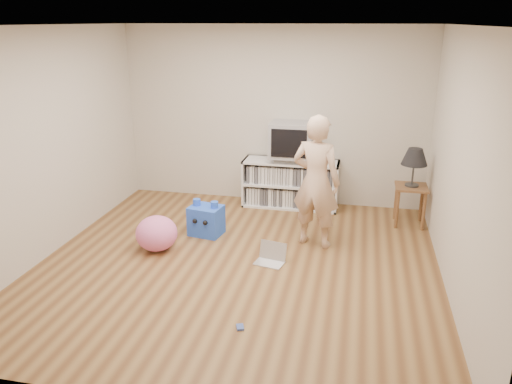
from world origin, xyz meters
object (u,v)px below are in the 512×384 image
object	(u,v)px
person	(316,182)
laptop	(271,257)
table_lamp	(415,158)
plush_blue	(206,220)
crt_tv	(291,139)
side_table	(411,195)
plush_pink	(157,233)
dvd_deck	(291,159)
media_unit	(291,183)

from	to	relation	value
person	laptop	size ratio (longest dim) A/B	4.40
table_lamp	plush_blue	world-z (taller)	table_lamp
crt_tv	side_table	size ratio (longest dim) A/B	1.09
laptop	plush_pink	bearing A→B (deg)	-169.33
side_table	table_lamp	xyz separation A→B (m)	(0.00, 0.00, 0.53)
crt_tv	laptop	xyz separation A→B (m)	(0.06, -1.87, -0.96)
side_table	plush_blue	distance (m)	2.76
dvd_deck	side_table	xyz separation A→B (m)	(1.68, -0.37, -0.32)
dvd_deck	plush_blue	xyz separation A→B (m)	(-0.91, -1.27, -0.54)
plush_blue	plush_pink	world-z (taller)	plush_blue
media_unit	laptop	world-z (taller)	media_unit
media_unit	crt_tv	distance (m)	0.67
person	laptop	world-z (taller)	person
dvd_deck	side_table	distance (m)	1.75
media_unit	laptop	distance (m)	1.91
media_unit	laptop	xyz separation A→B (m)	(0.06, -1.89, -0.29)
laptop	side_table	bearing A→B (deg)	54.70
crt_tv	person	world-z (taller)	person
side_table	media_unit	bearing A→B (deg)	167.09
plush_blue	plush_pink	xyz separation A→B (m)	(-0.44, -0.57, 0.01)
crt_tv	person	size ratio (longest dim) A/B	0.37
crt_tv	plush_blue	bearing A→B (deg)	-125.86
plush_blue	side_table	bearing A→B (deg)	29.15
media_unit	person	size ratio (longest dim) A/B	0.86
plush_blue	person	bearing A→B (deg)	9.69
plush_pink	person	bearing A→B (deg)	16.89
table_lamp	laptop	distance (m)	2.38
person	side_table	bearing A→B (deg)	-128.04
crt_tv	table_lamp	size ratio (longest dim) A/B	1.17
side_table	laptop	size ratio (longest dim) A/B	1.49
side_table	laptop	distance (m)	2.24
person	crt_tv	bearing A→B (deg)	-54.31
person	laptop	xyz separation A→B (m)	(-0.43, -0.59, -0.75)
side_table	plush_blue	bearing A→B (deg)	-160.93
dvd_deck	side_table	world-z (taller)	dvd_deck
media_unit	plush_blue	xyz separation A→B (m)	(-0.91, -1.28, -0.15)
table_lamp	plush_pink	bearing A→B (deg)	-154.25
media_unit	plush_pink	distance (m)	2.30
side_table	table_lamp	world-z (taller)	table_lamp
person	plush_blue	bearing A→B (deg)	14.43
table_lamp	plush_blue	distance (m)	2.85
side_table	plush_pink	world-z (taller)	side_table
dvd_deck	plush_pink	size ratio (longest dim) A/B	0.90
person	laptop	bearing A→B (deg)	68.83
laptop	plush_pink	xyz separation A→B (m)	(-1.41, 0.03, 0.15)
crt_tv	side_table	distance (m)	1.82
media_unit	side_table	world-z (taller)	media_unit
side_table	person	xyz separation A→B (m)	(-1.20, -0.91, 0.40)
crt_tv	plush_pink	bearing A→B (deg)	-126.52
crt_tv	plush_pink	world-z (taller)	crt_tv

